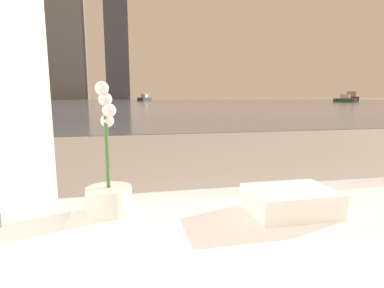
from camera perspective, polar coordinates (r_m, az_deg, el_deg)
The scene contains 9 objects.
potted_orchid at distance 1.04m, azimuth -15.59°, elevation -7.68°, with size 0.15×0.15×0.43m.
towel_stack at distance 1.07m, azimuth 18.21°, elevation -10.22°, with size 0.28×0.20×0.08m.
harbor_water at distance 62.04m, azimuth -11.66°, elevation 7.96°, with size 180.00×110.00×0.01m.
harbor_boat_2 at distance 68.06m, azimuth -9.04°, elevation 8.58°, with size 3.33×4.41×1.59m.
harbor_boat_3 at distance 57.49m, azimuth 27.16°, elevation 7.58°, with size 2.47×3.78×1.34m.
harbor_boat_4 at distance 70.97m, azimuth 28.03°, elevation 7.78°, with size 4.15×5.58×2.00m.
skyline_tower_1 at distance 125.71m, azimuth -30.03°, elevation 19.19°, with size 7.71×12.45×51.44m.
skyline_tower_2 at distance 123.35m, azimuth -23.41°, elevation 21.79°, with size 13.62×9.76×59.54m.
skyline_tower_3 at distance 119.46m, azimuth -14.09°, elevation 17.44°, with size 8.34×8.73×38.14m.
Camera 1 is at (-0.63, -0.03, 0.88)m, focal length 28.00 mm.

